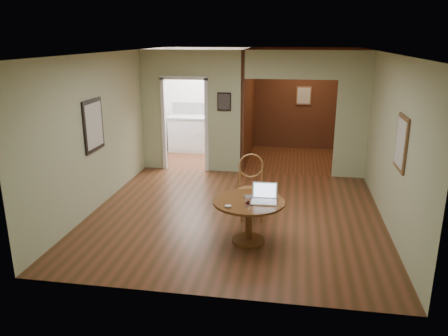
% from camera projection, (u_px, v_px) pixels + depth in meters
% --- Properties ---
extents(floor, '(5.00, 5.00, 0.00)m').
position_uv_depth(floor, '(235.00, 215.00, 7.57)').
color(floor, '#472B14').
rests_on(floor, ground).
extents(room_shell, '(5.20, 7.50, 5.00)m').
position_uv_depth(room_shell, '(234.00, 111.00, 10.19)').
color(room_shell, silver).
rests_on(room_shell, ground).
extents(dining_table, '(1.06, 1.06, 0.66)m').
position_uv_depth(dining_table, '(249.00, 211.00, 6.45)').
color(dining_table, brown).
rests_on(dining_table, ground).
extents(chair, '(0.53, 0.53, 1.09)m').
position_uv_depth(chair, '(251.00, 183.00, 7.33)').
color(chair, olive).
rests_on(chair, ground).
extents(open_laptop, '(0.37, 0.32, 0.26)m').
position_uv_depth(open_laptop, '(264.00, 197.00, 6.37)').
color(open_laptop, white).
rests_on(open_laptop, dining_table).
extents(closed_laptop, '(0.40, 0.34, 0.03)m').
position_uv_depth(closed_laptop, '(256.00, 198.00, 6.48)').
color(closed_laptop, '#B5B6BB').
rests_on(closed_laptop, dining_table).
extents(mouse, '(0.11, 0.07, 0.04)m').
position_uv_depth(mouse, '(228.00, 206.00, 6.13)').
color(mouse, white).
rests_on(mouse, dining_table).
extents(wine_glass, '(0.08, 0.08, 0.09)m').
position_uv_depth(wine_glass, '(248.00, 201.00, 6.27)').
color(wine_glass, white).
rests_on(wine_glass, dining_table).
extents(pen, '(0.12, 0.11, 0.01)m').
position_uv_depth(pen, '(249.00, 206.00, 6.19)').
color(pen, '#0C1559').
rests_on(pen, dining_table).
extents(kitchen_cabinet, '(2.06, 0.60, 0.94)m').
position_uv_depth(kitchen_cabinet, '(207.00, 134.00, 11.61)').
color(kitchen_cabinet, white).
rests_on(kitchen_cabinet, ground).
extents(grocery_bag, '(0.39, 0.37, 0.31)m').
position_uv_depth(grocery_bag, '(236.00, 112.00, 11.30)').
color(grocery_bag, beige).
rests_on(grocery_bag, kitchen_cabinet).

